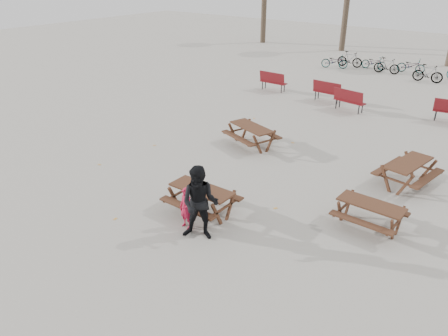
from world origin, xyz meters
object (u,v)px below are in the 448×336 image
Objects in this scene: adult at (200,203)px; picnic_table_east at (369,215)px; soda_bottle at (194,188)px; picnic_table_far at (407,174)px; picnic_table_north at (251,136)px; child at (186,208)px; main_picnic_table at (202,194)px; food_tray at (196,189)px.

picnic_table_east is (3.19, 2.99, -0.62)m from adult.
soda_bottle reaches higher than picnic_table_far.
picnic_table_north is (-5.55, 2.79, 0.04)m from picnic_table_east.
child reaches higher than picnic_table_north.
picnic_table_north is at bearing 108.67° from main_picnic_table.
child is at bearing 141.26° from adult.
main_picnic_table is 10.59× the size of soda_bottle.
picnic_table_east is 6.21m from picnic_table_north.
food_tray is 0.09m from soda_bottle.
soda_bottle is at bearing -89.38° from food_tray.
child is 0.62× the size of picnic_table_north.
adult is 6.86m from picnic_table_far.
main_picnic_table is at bearing 101.87° from adult.
adult is 4.41m from picnic_table_east.
food_tray is 5.27m from picnic_table_north.
soda_bottle reaches higher than main_picnic_table.
picnic_table_north is at bearing 101.96° from picnic_table_far.
main_picnic_table is at bearing 151.61° from picnic_table_far.
food_tray is at bearing 112.10° from child.
picnic_table_north is at bearing 155.19° from picnic_table_east.
main_picnic_table is at bearing -150.26° from picnic_table_east.
child is 0.72m from adult.
food_tray is 0.10× the size of picnic_table_far.
picnic_table_east is (3.91, 2.07, -0.23)m from main_picnic_table.
adult is at bearing -51.81° from main_picnic_table.
food_tray is 6.63m from picnic_table_far.
picnic_table_north is (-1.58, 5.08, -0.45)m from soda_bottle.
picnic_table_far is (3.25, 6.02, -0.58)m from adult.
picnic_table_east is (3.97, 2.29, -0.49)m from soda_bottle.
picnic_table_far is (3.84, 5.89, -0.17)m from child.
main_picnic_table is 0.26m from food_tray.
child is at bearing -80.34° from main_picnic_table.
main_picnic_table is 0.92× the size of adult.
food_tray is 0.16× the size of child.
food_tray reaches higher than picnic_table_north.
picnic_table_north is (-1.64, 4.86, -0.19)m from main_picnic_table.
adult reaches higher than picnic_table_east.
child is 0.69× the size of picnic_table_east.
adult is (0.59, -0.13, 0.40)m from child.
picnic_table_east is at bearing -7.69° from picnic_table_north.
adult reaches higher than main_picnic_table.
main_picnic_table is at bearing 67.19° from food_tray.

